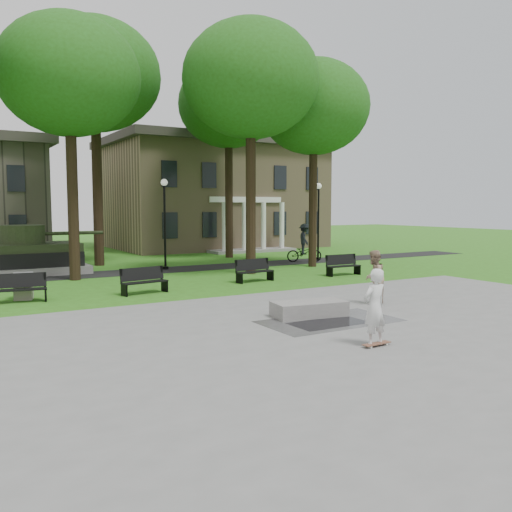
{
  "coord_description": "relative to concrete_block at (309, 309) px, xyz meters",
  "views": [
    {
      "loc": [
        -9.77,
        -14.5,
        3.32
      ],
      "look_at": [
        0.8,
        3.42,
        1.4
      ],
      "focal_mm": 38.0,
      "sensor_mm": 36.0,
      "label": 1
    }
  ],
  "objects": [
    {
      "name": "park_bench_2",
      "position": [
        2.42,
        7.42,
        0.28
      ],
      "size": [
        1.84,
        0.73,
        1.0
      ],
      "rotation": [
        0.0,
        0.0,
        0.12
      ],
      "color": "black",
      "rests_on": "ground"
    },
    {
      "name": "concrete_block",
      "position": [
        0.0,
        0.0,
        0.0
      ],
      "size": [
        2.33,
        1.33,
        0.45
      ],
      "primitive_type": "cube",
      "rotation": [
        0.0,
        0.0,
        -0.16
      ],
      "color": "gray",
      "rests_on": "plaza"
    },
    {
      "name": "tree_5",
      "position": [
        6.74,
        18.0,
        9.42
      ],
      "size": [
        6.4,
        6.4,
        12.44
      ],
      "color": "black",
      "rests_on": "ground"
    },
    {
      "name": "park_bench_0",
      "position": [
        -7.2,
        7.1,
        0.28
      ],
      "size": [
        1.84,
        0.76,
        1.0
      ],
      "rotation": [
        0.0,
        0.0,
        -0.13
      ],
      "color": "black",
      "rests_on": "ground"
    },
    {
      "name": "lamp_right",
      "position": [
        10.74,
        13.8,
        2.55
      ],
      "size": [
        0.36,
        0.36,
        4.73
      ],
      "color": "black",
      "rests_on": "ground"
    },
    {
      "name": "cyclist",
      "position": [
        9.3,
        13.24,
        0.69
      ],
      "size": [
        2.22,
        1.47,
        2.29
      ],
      "rotation": [
        0.0,
        0.0,
        1.19
      ],
      "color": "black",
      "rests_on": "ground"
    },
    {
      "name": "plaza",
      "position": [
        0.24,
        -3.5,
        -0.23
      ],
      "size": [
        22.0,
        16.0,
        0.02
      ],
      "primitive_type": "cube",
      "color": "gray",
      "rests_on": "ground"
    },
    {
      "name": "ground",
      "position": [
        0.24,
        1.5,
        -0.24
      ],
      "size": [
        120.0,
        120.0,
        0.0
      ],
      "primitive_type": "plane",
      "color": "#2E6116",
      "rests_on": "ground"
    },
    {
      "name": "tree_4",
      "position": [
        -1.76,
        17.5,
        10.15
      ],
      "size": [
        7.2,
        7.2,
        13.5
      ],
      "color": "black",
      "rests_on": "ground"
    },
    {
      "name": "park_bench_3",
      "position": [
        7.21,
        7.18,
        0.28
      ],
      "size": [
        1.8,
        0.53,
        1.0
      ],
      "rotation": [
        0.0,
        0.0,
        -0.0
      ],
      "color": "black",
      "rests_on": "ground"
    },
    {
      "name": "puddle",
      "position": [
        -0.09,
        -1.07,
        -0.22
      ],
      "size": [
        2.2,
        1.2,
        0.0
      ],
      "primitive_type": "cube",
      "color": "black",
      "rests_on": "plaza"
    },
    {
      "name": "tree_2",
      "position": [
        3.74,
        10.0,
        9.07
      ],
      "size": [
        6.6,
        6.6,
        12.16
      ],
      "color": "black",
      "rests_on": "ground"
    },
    {
      "name": "park_bench_1",
      "position": [
        -2.84,
        6.72,
        0.28
      ],
      "size": [
        1.85,
        0.8,
        1.0
      ],
      "rotation": [
        0.0,
        0.0,
        0.16
      ],
      "color": "black",
      "rests_on": "ground"
    },
    {
      "name": "skateboard",
      "position": [
        -0.7,
        -3.65,
        -0.19
      ],
      "size": [
        0.79,
        0.24,
        0.07
      ],
      "primitive_type": "cube",
      "rotation": [
        0.0,
        0.0,
        0.05
      ],
      "color": "brown",
      "rests_on": "plaza"
    },
    {
      "name": "tree_1",
      "position": [
        -4.26,
        12.0,
        8.71
      ],
      "size": [
        6.2,
        6.2,
        11.63
      ],
      "color": "black",
      "rests_on": "ground"
    },
    {
      "name": "tank_monument",
      "position": [
        -6.21,
        15.5,
        0.61
      ],
      "size": [
        7.45,
        3.4,
        2.4
      ],
      "color": "gray",
      "rests_on": "ground"
    },
    {
      "name": "tree_3",
      "position": [
        8.24,
        11.0,
        8.35
      ],
      "size": [
        6.0,
        6.0,
        11.19
      ],
      "color": "black",
      "rests_on": "ground"
    },
    {
      "name": "skateboarder",
      "position": [
        -0.72,
        -3.57,
        0.7
      ],
      "size": [
        0.71,
        0.51,
        1.84
      ],
      "primitive_type": "imported",
      "rotation": [
        0.0,
        0.0,
        3.25
      ],
      "color": "silver",
      "rests_on": "plaza"
    },
    {
      "name": "lamp_mid",
      "position": [
        0.74,
        13.8,
        2.55
      ],
      "size": [
        0.36,
        0.36,
        4.73
      ],
      "color": "black",
      "rests_on": "ground"
    },
    {
      "name": "building_right",
      "position": [
        10.24,
        27.5,
        4.1
      ],
      "size": [
        17.0,
        12.0,
        8.6
      ],
      "color": "#9E8460",
      "rests_on": "ground"
    },
    {
      "name": "footpath",
      "position": [
        0.24,
        13.5,
        -0.24
      ],
      "size": [
        44.0,
        2.6,
        0.01
      ],
      "primitive_type": "cube",
      "color": "black",
      "rests_on": "ground"
    },
    {
      "name": "trash_bin",
      "position": [
        -6.97,
        7.66,
        0.24
      ],
      "size": [
        0.81,
        0.81,
        0.96
      ],
      "rotation": [
        0.0,
        0.0,
        -0.26
      ],
      "color": "#A69B89",
      "rests_on": "ground"
    },
    {
      "name": "friend_watching",
      "position": [
        3.07,
        0.54,
        0.69
      ],
      "size": [
        1.09,
        0.99,
        1.83
      ],
      "primitive_type": "imported",
      "rotation": [
        0.0,
        0.0,
        3.56
      ],
      "color": "#987C62",
      "rests_on": "plaza"
    }
  ]
}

